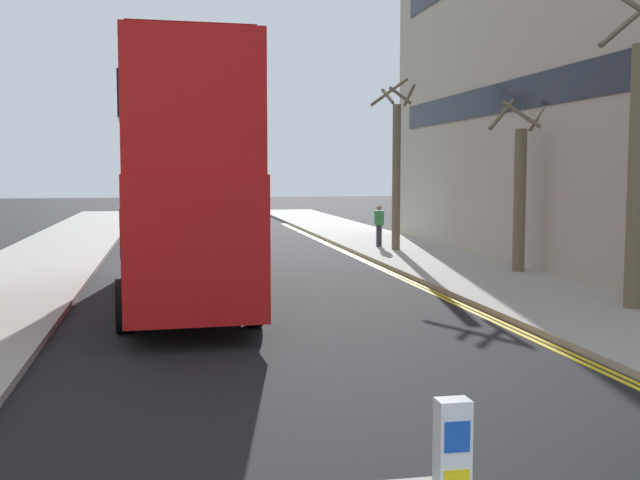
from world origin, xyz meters
TOP-DOWN VIEW (x-y plane):
  - sidewalk_right at (6.50, 16.00)m, footprint 4.00×80.00m
  - kerb_line_outer at (4.40, 14.00)m, footprint 0.10×56.00m
  - kerb_line_inner at (4.24, 14.00)m, footprint 0.10×56.00m
  - keep_left_bollard at (0.00, 2.65)m, footprint 0.36×0.28m
  - double_decker_bus_away at (-2.06, 15.26)m, footprint 3.13×10.90m
  - pedestrian_far at (5.79, 26.07)m, footprint 0.34×0.22m
  - street_tree_near at (7.85, 18.03)m, footprint 1.77×1.76m
  - street_tree_mid at (6.12, 24.91)m, footprint 1.55×1.42m
  - street_tree_far at (7.55, 11.76)m, footprint 1.61×1.83m

SIDE VIEW (x-z plane):
  - kerb_line_outer at x=4.40m, z-range 0.00..0.01m
  - kerb_line_inner at x=4.24m, z-range 0.00..0.01m
  - sidewalk_right at x=6.50m, z-range 0.00..0.14m
  - keep_left_bollard at x=0.00m, z-range 0.05..1.16m
  - pedestrian_far at x=5.79m, z-range 0.18..1.80m
  - street_tree_near at x=7.85m, z-range -0.09..5.11m
  - double_decker_bus_away at x=-2.06m, z-range 0.21..5.85m
  - street_tree_far at x=7.55m, z-range -0.17..6.51m
  - street_tree_mid at x=6.12m, z-range -0.03..6.49m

